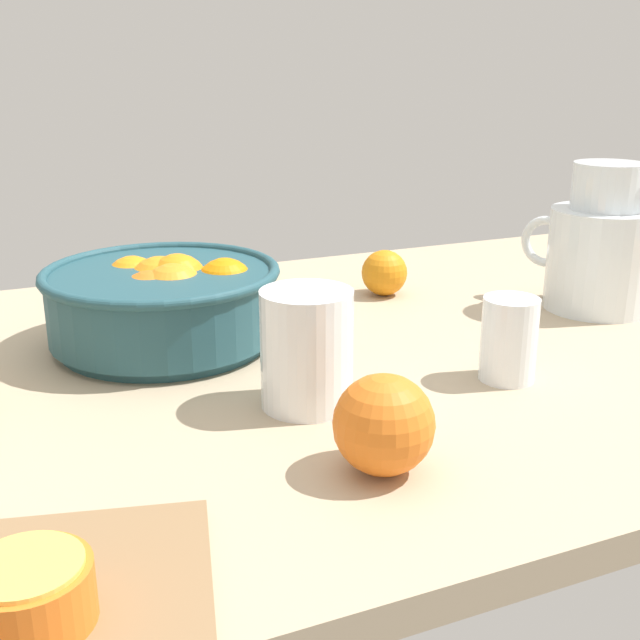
% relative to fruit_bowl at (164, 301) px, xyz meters
% --- Properties ---
extents(ground_plane, '(1.47, 0.84, 0.03)m').
position_rel_fruit_bowl_xyz_m(ground_plane, '(0.11, -0.10, -0.07)').
color(ground_plane, tan).
extents(fruit_bowl, '(0.27, 0.27, 0.10)m').
position_rel_fruit_bowl_xyz_m(fruit_bowl, '(0.00, 0.00, 0.00)').
color(fruit_bowl, '#234C56').
rests_on(fruit_bowl, ground_plane).
extents(juice_pitcher, '(0.14, 0.17, 0.20)m').
position_rel_fruit_bowl_xyz_m(juice_pitcher, '(0.56, -0.09, 0.02)').
color(juice_pitcher, white).
rests_on(juice_pitcher, ground_plane).
extents(juice_glass, '(0.09, 0.09, 0.12)m').
position_rel_fruit_bowl_xyz_m(juice_glass, '(0.09, -0.23, -0.00)').
color(juice_glass, white).
rests_on(juice_glass, ground_plane).
extents(second_glass, '(0.06, 0.06, 0.09)m').
position_rel_fruit_bowl_xyz_m(second_glass, '(0.30, -0.25, -0.01)').
color(second_glass, white).
rests_on(second_glass, ground_plane).
extents(orange_half_1, '(0.07, 0.07, 0.04)m').
position_rel_fruit_bowl_xyz_m(orange_half_1, '(-0.18, -0.47, -0.02)').
color(orange_half_1, orange).
rests_on(orange_half_1, cutting_board).
extents(loose_orange_3, '(0.08, 0.08, 0.08)m').
position_rel_fruit_bowl_xyz_m(loose_orange_3, '(0.09, -0.37, -0.01)').
color(loose_orange_3, orange).
rests_on(loose_orange_3, ground_plane).
extents(loose_orange_4, '(0.06, 0.06, 0.06)m').
position_rel_fruit_bowl_xyz_m(loose_orange_4, '(0.33, 0.08, -0.02)').
color(loose_orange_4, orange).
rests_on(loose_orange_4, ground_plane).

